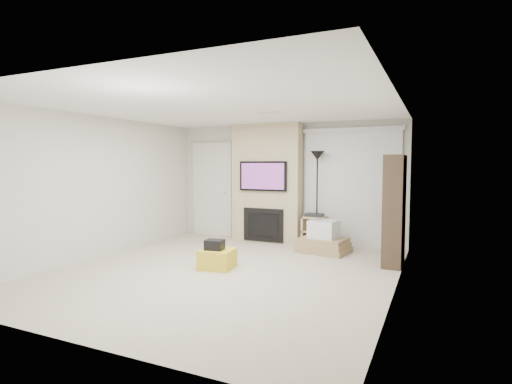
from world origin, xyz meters
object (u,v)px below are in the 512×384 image
at_px(ottoman, 217,259).
at_px(floor_lamp, 317,171).
at_px(box_stack, 324,240).
at_px(av_stand, 314,229).
at_px(bookshelf, 394,210).

xyz_separation_m(ottoman, floor_lamp, (0.96, 2.33, 1.35)).
bearing_deg(box_stack, ottoman, -124.55).
height_order(ottoman, av_stand, av_stand).
bearing_deg(bookshelf, floor_lamp, 149.22).
distance_m(av_stand, bookshelf, 1.93).
bearing_deg(ottoman, box_stack, 55.45).
height_order(box_stack, bookshelf, bookshelf).
bearing_deg(av_stand, bookshelf, -29.33).
relative_size(floor_lamp, av_stand, 2.90).
xyz_separation_m(box_stack, bookshelf, (1.28, -0.41, 0.67)).
distance_m(ottoman, floor_lamp, 2.86).
bearing_deg(box_stack, bookshelf, -17.78).
xyz_separation_m(av_stand, bookshelf, (1.61, -0.90, 0.55)).
distance_m(ottoman, bookshelf, 2.98).
distance_m(ottoman, box_stack, 2.20).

